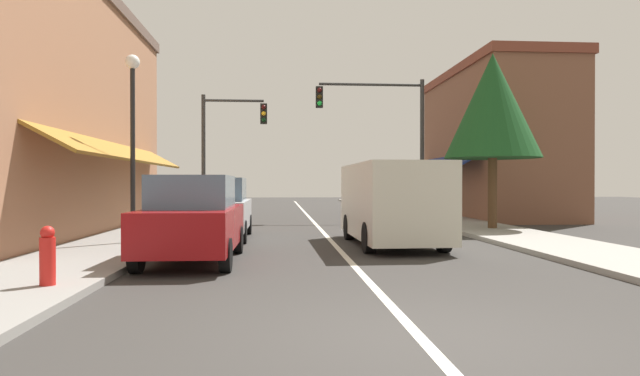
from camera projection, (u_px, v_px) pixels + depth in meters
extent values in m
plane|color=#33302D|center=(313.00, 221.00, 23.57)|extent=(80.00, 80.00, 0.00)
cube|color=gray|center=(183.00, 220.00, 23.15)|extent=(2.60, 56.00, 0.12)
cube|color=gray|center=(438.00, 219.00, 23.99)|extent=(2.60, 56.00, 0.12)
cube|color=silver|center=(313.00, 221.00, 23.57)|extent=(0.14, 52.00, 0.01)
cube|color=#9E6B4C|center=(31.00, 117.00, 16.86)|extent=(4.58, 14.00, 7.34)
cube|color=slate|center=(105.00, 190.00, 17.05)|extent=(0.08, 10.64, 1.80)
cube|color=olive|center=(125.00, 152.00, 17.09)|extent=(1.27, 11.76, 0.73)
cube|color=slate|center=(67.00, 39.00, 13.95)|extent=(0.08, 1.10, 1.30)
cube|color=slate|center=(131.00, 83.00, 20.09)|extent=(0.08, 1.10, 1.30)
cube|color=brown|center=(494.00, 147.00, 26.21)|extent=(4.08, 10.00, 6.69)
cube|color=brown|center=(494.00, 73.00, 26.18)|extent=(4.28, 10.20, 0.40)
cube|color=slate|center=(453.00, 188.00, 26.07)|extent=(0.08, 7.60, 1.80)
cube|color=navy|center=(441.00, 163.00, 26.02)|extent=(1.27, 8.40, 0.73)
cube|color=slate|center=(470.00, 110.00, 23.85)|extent=(0.08, 1.10, 1.30)
cube|color=slate|center=(440.00, 121.00, 28.24)|extent=(0.08, 1.10, 1.30)
cube|color=maroon|center=(194.00, 227.00, 11.16)|extent=(1.76, 4.12, 0.80)
cube|color=slate|center=(193.00, 192.00, 11.06)|extent=(1.54, 2.01, 0.66)
cylinder|color=black|center=(168.00, 240.00, 12.46)|extent=(0.21, 0.62, 0.62)
cylinder|color=black|center=(238.00, 240.00, 12.57)|extent=(0.21, 0.62, 0.62)
cylinder|color=black|center=(136.00, 256.00, 9.76)|extent=(0.21, 0.62, 0.62)
cylinder|color=black|center=(226.00, 255.00, 9.87)|extent=(0.21, 0.62, 0.62)
cube|color=#B7BABF|center=(218.00, 214.00, 15.87)|extent=(1.73, 4.10, 0.80)
cube|color=slate|center=(218.00, 189.00, 15.76)|extent=(1.52, 2.00, 0.66)
cylinder|color=black|center=(197.00, 225.00, 17.16)|extent=(0.20, 0.62, 0.62)
cylinder|color=black|center=(248.00, 225.00, 17.28)|extent=(0.20, 0.62, 0.62)
cylinder|color=black|center=(183.00, 232.00, 14.46)|extent=(0.20, 0.62, 0.62)
cylinder|color=black|center=(243.00, 232.00, 14.59)|extent=(0.20, 0.62, 0.62)
cube|color=beige|center=(391.00, 200.00, 14.19)|extent=(2.05, 5.04, 1.90)
cube|color=slate|center=(374.00, 184.00, 16.58)|extent=(1.73, 0.30, 0.84)
cube|color=black|center=(373.00, 220.00, 16.77)|extent=(1.87, 0.23, 0.24)
cylinder|color=black|center=(349.00, 227.00, 15.66)|extent=(0.25, 0.72, 0.72)
cylinder|color=black|center=(409.00, 227.00, 15.82)|extent=(0.25, 0.72, 0.72)
cylinder|color=black|center=(369.00, 238.00, 12.57)|extent=(0.25, 0.72, 0.72)
cylinder|color=black|center=(444.00, 237.00, 12.74)|extent=(0.25, 0.72, 0.72)
cylinder|color=#333333|center=(422.00, 150.00, 23.90)|extent=(0.18, 0.18, 6.15)
cylinder|color=#333333|center=(371.00, 85.00, 23.70)|extent=(4.52, 0.12, 0.12)
cube|color=black|center=(319.00, 97.00, 23.36)|extent=(0.30, 0.24, 0.90)
sphere|color=#420F0F|center=(320.00, 90.00, 23.23)|extent=(0.20, 0.20, 0.20)
sphere|color=#3D2D0C|center=(320.00, 97.00, 23.23)|extent=(0.20, 0.20, 0.20)
sphere|color=green|center=(320.00, 103.00, 23.23)|extent=(0.20, 0.20, 0.20)
cylinder|color=#333333|center=(203.00, 157.00, 24.35)|extent=(0.18, 0.18, 5.57)
cylinder|color=#333333|center=(234.00, 101.00, 24.43)|extent=(2.68, 0.12, 0.12)
cube|color=black|center=(264.00, 114.00, 24.36)|extent=(0.30, 0.24, 0.90)
sphere|color=#420F0F|center=(264.00, 107.00, 24.23)|extent=(0.20, 0.20, 0.20)
sphere|color=yellow|center=(264.00, 113.00, 24.23)|extent=(0.20, 0.20, 0.20)
sphere|color=#0C3316|center=(264.00, 120.00, 24.23)|extent=(0.20, 0.20, 0.20)
cylinder|color=black|center=(133.00, 158.00, 13.83)|extent=(0.12, 0.12, 4.51)
sphere|color=white|center=(132.00, 62.00, 13.81)|extent=(0.36, 0.36, 0.36)
cylinder|color=#4C331E|center=(492.00, 188.00, 18.27)|extent=(0.30, 0.30, 2.94)
cone|color=#19471E|center=(493.00, 106.00, 18.25)|extent=(3.18, 3.18, 3.50)
cylinder|color=red|center=(48.00, 261.00, 7.98)|extent=(0.22, 0.22, 0.70)
sphere|color=red|center=(47.00, 233.00, 7.97)|extent=(0.20, 0.20, 0.20)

